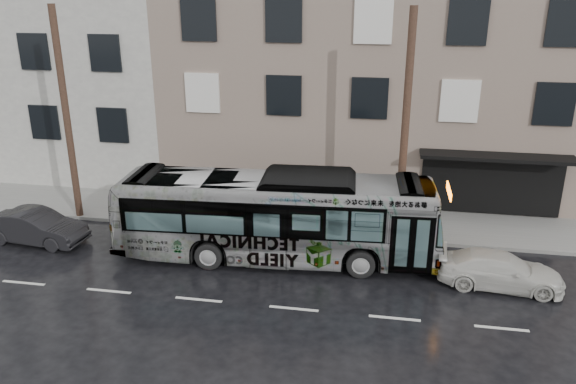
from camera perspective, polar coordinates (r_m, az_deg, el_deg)
name	(u,v)px	position (r m, az deg, el deg)	size (l,w,h in m)	color
ground	(220,265)	(21.23, -6.90, -7.39)	(120.00, 120.00, 0.00)	black
sidewalk	(251,214)	(25.48, -3.76, -2.27)	(90.00, 3.60, 0.15)	gray
building_taupe	(374,72)	(30.97, 8.76, 11.95)	(20.00, 12.00, 11.00)	gray
utility_pole_front	(405,130)	(21.88, 11.80, 6.20)	(0.30, 0.30, 9.00)	#4B3125
utility_pole_rear	(66,116)	(25.57, -21.59, 7.18)	(0.30, 0.30, 9.00)	#4B3125
sign_post	(427,212)	(22.93, 13.97, -2.01)	(0.06, 0.06, 2.40)	slate
bus	(276,216)	(21.00, -1.20, -2.50)	(2.82, 12.07, 3.36)	#B2B2B2
white_sedan	(500,270)	(20.75, 20.75, -7.44)	(1.70, 4.18, 1.21)	beige
dark_sedan	(36,227)	(24.78, -24.24, -3.25)	(1.43, 4.11, 1.36)	black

